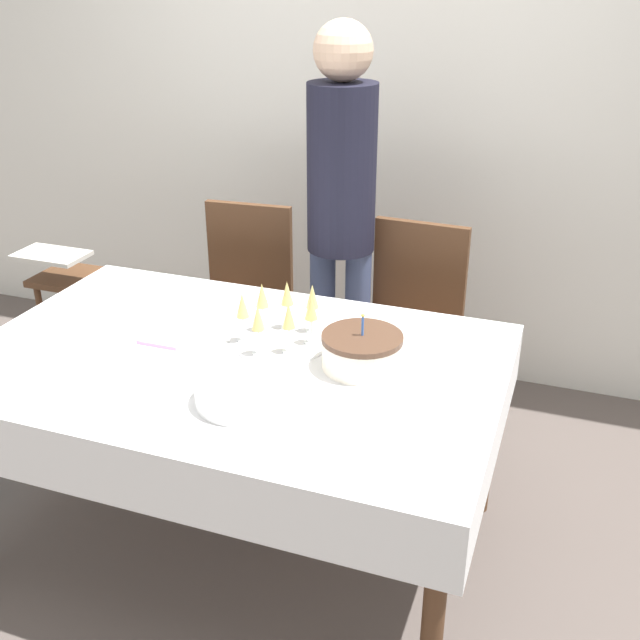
{
  "coord_description": "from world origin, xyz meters",
  "views": [
    {
      "loc": [
        1.0,
        -1.92,
        1.92
      ],
      "look_at": [
        0.26,
        0.12,
        0.89
      ],
      "focal_mm": 42.0,
      "sensor_mm": 36.0,
      "label": 1
    }
  ],
  "objects": [
    {
      "name": "high_chair",
      "position": [
        -1.3,
        0.82,
        0.48
      ],
      "size": [
        0.33,
        0.35,
        0.71
      ],
      "color": "#51331E",
      "rests_on": "ground_plane"
    },
    {
      "name": "fork_pile",
      "position": [
        -0.26,
        -0.14,
        0.78
      ],
      "size": [
        0.18,
        0.08,
        0.02
      ],
      "color": "silver",
      "rests_on": "dining_table"
    },
    {
      "name": "dining_chair_far_right",
      "position": [
        0.39,
        0.88,
        0.54
      ],
      "size": [
        0.44,
        0.44,
        0.97
      ],
      "color": "#51331E",
      "rests_on": "ground_plane"
    },
    {
      "name": "person_standing",
      "position": [
        0.07,
        0.9,
        1.06
      ],
      "size": [
        0.28,
        0.28,
        1.75
      ],
      "color": "#3F4C72",
      "rests_on": "ground_plane"
    },
    {
      "name": "plate_stack_main",
      "position": [
        0.15,
        -0.24,
        0.8
      ],
      "size": [
        0.28,
        0.28,
        0.06
      ],
      "color": "white",
      "rests_on": "dining_table"
    },
    {
      "name": "dining_table",
      "position": [
        0.0,
        0.0,
        0.67
      ],
      "size": [
        1.73,
        1.12,
        0.77
      ],
      "color": "white",
      "rests_on": "ground_plane"
    },
    {
      "name": "champagne_tray",
      "position": [
        0.11,
        0.16,
        0.86
      ],
      "size": [
        0.35,
        0.35,
        0.18
      ],
      "color": "silver",
      "rests_on": "dining_table"
    },
    {
      "name": "ground_plane",
      "position": [
        0.0,
        0.0,
        0.0
      ],
      "size": [
        12.0,
        12.0,
        0.0
      ],
      "primitive_type": "plane",
      "color": "#564C47"
    },
    {
      "name": "cake_knife",
      "position": [
        0.39,
        -0.15,
        0.77
      ],
      "size": [
        0.3,
        0.08,
        0.0
      ],
      "color": "silver",
      "rests_on": "dining_table"
    },
    {
      "name": "birthday_cake",
      "position": [
        0.41,
        0.08,
        0.83
      ],
      "size": [
        0.26,
        0.26,
        0.19
      ],
      "color": "silver",
      "rests_on": "dining_table"
    },
    {
      "name": "dining_chair_far_left",
      "position": [
        -0.39,
        0.88,
        0.54
      ],
      "size": [
        0.45,
        0.45,
        0.97
      ],
      "color": "#51331E",
      "rests_on": "ground_plane"
    },
    {
      "name": "napkin_pile",
      "position": [
        -0.27,
        0.04,
        0.78
      ],
      "size": [
        0.15,
        0.15,
        0.01
      ],
      "color": "pink",
      "rests_on": "dining_table"
    },
    {
      "name": "wall_back",
      "position": [
        0.0,
        1.59,
        1.35
      ],
      "size": [
        8.0,
        0.05,
        2.7
      ],
      "color": "silver",
      "rests_on": "ground_plane"
    }
  ]
}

